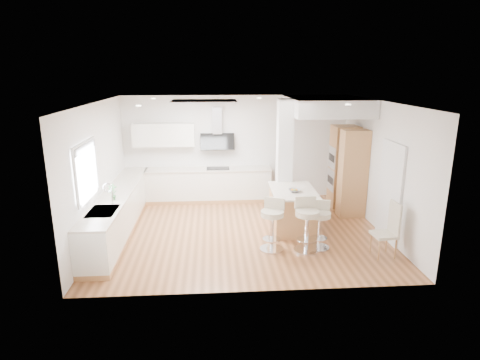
{
  "coord_description": "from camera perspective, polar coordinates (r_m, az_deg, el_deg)",
  "views": [
    {
      "loc": [
        -0.64,
        -8.19,
        3.42
      ],
      "look_at": [
        -0.04,
        0.4,
        1.06
      ],
      "focal_mm": 30.0,
      "sensor_mm": 36.0,
      "label": 1
    }
  ],
  "objects": [
    {
      "name": "window_left",
      "position": [
        7.84,
        -21.08,
        1.56
      ],
      "size": [
        0.06,
        1.28,
        1.07
      ],
      "color": "white",
      "rests_on": "ground"
    },
    {
      "name": "peninsula",
      "position": [
        9.01,
        7.48,
        -4.08
      ],
      "size": [
        1.01,
        1.49,
        0.96
      ],
      "rotation": [
        0.0,
        0.0,
        -0.03
      ],
      "color": "tan",
      "rests_on": "ground"
    },
    {
      "name": "pillar",
      "position": [
        9.52,
        6.31,
        2.95
      ],
      "size": [
        0.35,
        0.35,
        2.8
      ],
      "color": "white",
      "rests_on": "ground"
    },
    {
      "name": "bar_stool_a",
      "position": [
        7.85,
        4.61,
        -5.96
      ],
      "size": [
        0.6,
        0.6,
        1.03
      ],
      "rotation": [
        0.0,
        0.0,
        -0.39
      ],
      "color": "silver",
      "rests_on": "ground"
    },
    {
      "name": "doorway_right",
      "position": [
        8.75,
        20.56,
        -1.75
      ],
      "size": [
        0.05,
        1.0,
        2.1
      ],
      "color": "#4C453B",
      "rests_on": "ground"
    },
    {
      "name": "ceiling",
      "position": [
        8.9,
        0.42,
        -7.29
      ],
      "size": [
        6.0,
        5.0,
        0.02
      ],
      "primitive_type": "cube",
      "color": "silver",
      "rests_on": "ground"
    },
    {
      "name": "bar_stool_c",
      "position": [
        8.06,
        11.26,
        -5.92
      ],
      "size": [
        0.54,
        0.54,
        0.96
      ],
      "rotation": [
        0.0,
        0.0,
        -0.28
      ],
      "color": "silver",
      "rests_on": "ground"
    },
    {
      "name": "wall_left",
      "position": [
        8.76,
        -19.53,
        1.08
      ],
      "size": [
        0.04,
        5.0,
        2.8
      ],
      "primitive_type": "cube",
      "color": "silver",
      "rests_on": "ground"
    },
    {
      "name": "dining_chair",
      "position": [
        8.08,
        20.48,
        -6.37
      ],
      "size": [
        0.45,
        0.45,
        1.07
      ],
      "rotation": [
        0.0,
        0.0,
        0.09
      ],
      "color": "beige",
      "rests_on": "ground"
    },
    {
      "name": "ground",
      "position": [
        8.9,
        0.42,
        -7.29
      ],
      "size": [
        6.0,
        6.0,
        0.0
      ],
      "primitive_type": "plane",
      "color": "#A2653C",
      "rests_on": "ground"
    },
    {
      "name": "wall_back",
      "position": [
        10.9,
        -0.59,
        4.62
      ],
      "size": [
        6.0,
        0.04,
        2.8
      ],
      "primitive_type": "cube",
      "color": "silver",
      "rests_on": "ground"
    },
    {
      "name": "oven_column",
      "position": [
        10.27,
        14.95,
        1.42
      ],
      "size": [
        0.63,
        1.21,
        2.1
      ],
      "color": "tan",
      "rests_on": "ground"
    },
    {
      "name": "bar_stool_b",
      "position": [
        7.88,
        9.46,
        -5.88
      ],
      "size": [
        0.5,
        0.5,
        1.07
      ],
      "rotation": [
        0.0,
        0.0,
        0.04
      ],
      "color": "silver",
      "rests_on": "ground"
    },
    {
      "name": "soffit",
      "position": [
        10.01,
        12.07,
        10.27
      ],
      "size": [
        1.78,
        2.2,
        0.4
      ],
      "color": "silver",
      "rests_on": "ground"
    },
    {
      "name": "counter_left",
      "position": [
        9.16,
        -16.83,
        -4.24
      ],
      "size": [
        0.63,
        4.5,
        1.35
      ],
      "color": "tan",
      "rests_on": "ground"
    },
    {
      "name": "skylight",
      "position": [
        8.82,
        -5.08,
        11.02
      ],
      "size": [
        4.1,
        2.1,
        0.06
      ],
      "color": "white",
      "rests_on": "ground"
    },
    {
      "name": "counter_back",
      "position": [
        10.77,
        -5.35,
        0.58
      ],
      "size": [
        3.62,
        0.63,
        2.5
      ],
      "color": "tan",
      "rests_on": "ground"
    },
    {
      "name": "wall_right",
      "position": [
        9.19,
        19.43,
        1.72
      ],
      "size": [
        0.04,
        5.0,
        2.8
      ],
      "primitive_type": "cube",
      "color": "silver",
      "rests_on": "ground"
    }
  ]
}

